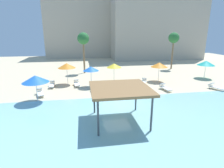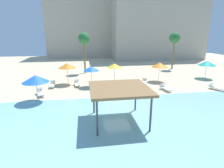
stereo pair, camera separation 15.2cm
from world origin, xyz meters
The scene contains 20 objects.
ground_plane centered at (0.00, 0.00, 0.00)m, with size 80.00×80.00×0.00m, color beige.
lagoon_water centered at (0.00, -5.25, 0.02)m, with size 44.00×13.50×0.04m, color #8CC6CC.
shade_pavilion centered at (-0.55, -3.82, 2.53)m, with size 4.24×4.24×2.70m.
beach_umbrella_orange_0 centered at (-5.13, 7.47, 2.45)m, with size 2.25×2.25×2.76m.
beach_umbrella_orange_1 centered at (7.20, 6.99, 2.29)m, with size 2.27×2.27×2.61m.
beach_umbrella_teal_3 centered at (14.74, 7.58, 2.25)m, with size 2.45×2.45×2.59m.
beach_umbrella_blue_4 centered at (-2.14, 5.85, 2.27)m, with size 1.94×1.94×2.54m.
beach_umbrella_blue_5 centered at (-7.59, 1.52, 2.27)m, with size 2.48×2.48×2.62m.
beach_umbrella_yellow_6 centered at (1.04, 7.56, 2.27)m, with size 2.00×2.00×2.55m.
lounge_chair_0 centered at (-1.86, 4.63, 0.33)m, with size 0.95×1.98×0.74m.
lounge_chair_1 centered at (6.29, 2.97, 0.33)m, with size 0.86×1.96×0.74m.
lounge_chair_2 centered at (4.73, 5.91, 0.33)m, with size 1.38×1.96×0.74m.
lounge_chair_3 centered at (12.31, 2.19, 0.33)m, with size 1.22×1.99×0.74m.
lounge_chair_4 centered at (-3.96, 6.48, 0.33)m, with size 0.79×1.95×0.74m.
lounge_chair_5 centered at (-7.76, 3.40, 0.33)m, with size 1.13×1.99×0.74m.
lounge_chair_6 centered at (-6.99, 6.51, 0.33)m, with size 0.70×1.92×0.74m.
palm_tree_0 centered at (13.34, 15.18, 5.49)m, with size 1.90×1.90×6.61m.
palm_tree_1 centered at (-2.82, 14.17, 5.47)m, with size 1.90×1.90×6.59m.
hotel_block_0 centered at (-0.64, 37.74, 7.45)m, with size 23.48×9.98×14.90m, color #B2A893.
hotel_block_1 centered at (16.01, 30.30, 8.60)m, with size 22.95×10.02×17.21m, color #B2A893.
Camera 2 is at (-3.00, -15.88, 6.40)m, focal length 28.77 mm.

